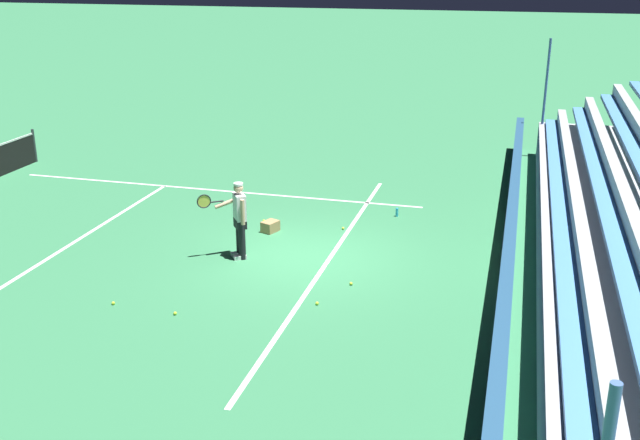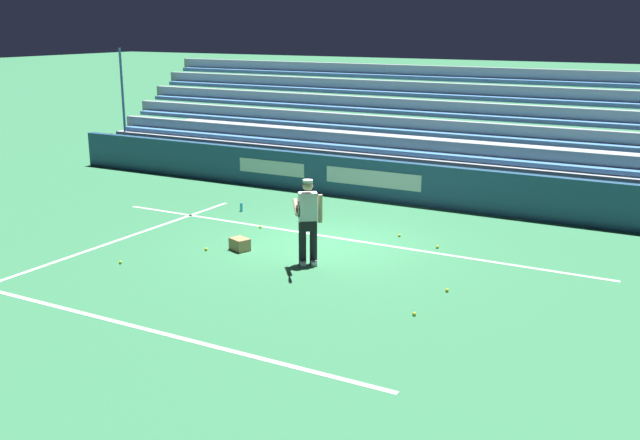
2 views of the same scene
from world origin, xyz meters
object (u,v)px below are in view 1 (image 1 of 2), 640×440
object	(u,v)px
ball_box_cardboard	(270,226)
water_bottle	(397,212)
tennis_ball_on_baseline	(113,303)
tennis_ball_near_player	(221,204)
tennis_ball_stray_back	(175,313)
tennis_ball_far_right	(343,228)
tennis_player	(239,219)
tennis_ball_far_left	(351,284)
tennis_ball_toward_net	(264,221)
tennis_ball_by_box	(317,303)

from	to	relation	value
ball_box_cardboard	water_bottle	bearing A→B (deg)	-55.50
water_bottle	tennis_ball_on_baseline	bearing A→B (deg)	146.13
tennis_ball_near_player	water_bottle	world-z (taller)	water_bottle
tennis_ball_stray_back	tennis_ball_far_right	distance (m)	5.64
tennis_ball_near_player	tennis_ball_on_baseline	xyz separation A→B (m)	(-6.16, -0.32, 0.00)
tennis_player	tennis_ball_stray_back	distance (m)	3.09
tennis_ball_far_right	tennis_ball_on_baseline	world-z (taller)	same
tennis_ball_on_baseline	tennis_ball_near_player	bearing A→B (deg)	2.97
tennis_ball_stray_back	tennis_ball_far_left	bearing A→B (deg)	-52.97
ball_box_cardboard	tennis_ball_near_player	distance (m)	2.47
ball_box_cardboard	tennis_ball_far_right	bearing A→B (deg)	-70.45
tennis_ball_far_left	tennis_ball_toward_net	size ratio (longest dim) A/B	1.00
tennis_ball_far_right	tennis_ball_by_box	bearing A→B (deg)	-173.25
tennis_player	tennis_ball_on_baseline	bearing A→B (deg)	152.76
water_bottle	tennis_ball_far_left	bearing A→B (deg)	177.65
tennis_ball_far_left	tennis_ball_on_baseline	bearing A→B (deg)	116.33
tennis_player	tennis_ball_on_baseline	distance (m)	3.36
tennis_ball_toward_net	tennis_ball_on_baseline	world-z (taller)	same
tennis_ball_toward_net	tennis_ball_on_baseline	distance (m)	5.36
tennis_ball_far_left	tennis_ball_stray_back	world-z (taller)	same
tennis_ball_far_left	tennis_ball_stray_back	xyz separation A→B (m)	(-2.16, 2.86, 0.00)
tennis_ball_far_left	tennis_ball_on_baseline	distance (m)	4.68
tennis_ball_far_right	tennis_ball_on_baseline	size ratio (longest dim) A/B	1.00
tennis_ball_far_left	tennis_ball_stray_back	distance (m)	3.58
tennis_ball_near_player	tennis_ball_by_box	bearing A→B (deg)	-141.55
water_bottle	tennis_player	bearing A→B (deg)	141.51
ball_box_cardboard	tennis_ball_toward_net	xyz separation A→B (m)	(0.60, 0.38, -0.10)
tennis_ball_stray_back	tennis_ball_far_right	size ratio (longest dim) A/B	1.00
ball_box_cardboard	water_bottle	world-z (taller)	ball_box_cardboard
ball_box_cardboard	tennis_ball_far_right	distance (m)	1.78
tennis_ball_toward_net	tennis_ball_on_baseline	xyz separation A→B (m)	(-5.22, 1.23, 0.00)
tennis_ball_near_player	tennis_ball_by_box	size ratio (longest dim) A/B	1.00
ball_box_cardboard	tennis_ball_far_right	size ratio (longest dim) A/B	6.06
tennis_player	ball_box_cardboard	size ratio (longest dim) A/B	4.29
tennis_ball_by_box	tennis_ball_on_baseline	bearing A→B (deg)	105.05
tennis_ball_stray_back	tennis_ball_on_baseline	distance (m)	1.33
tennis_ball_far_left	water_bottle	world-z (taller)	water_bottle
tennis_ball_toward_net	tennis_ball_near_player	bearing A→B (deg)	58.52
tennis_ball_toward_net	tennis_ball_by_box	xyz separation A→B (m)	(-4.20, -2.54, 0.00)
ball_box_cardboard	tennis_ball_far_right	world-z (taller)	ball_box_cardboard
tennis_ball_stray_back	tennis_ball_by_box	distance (m)	2.67
tennis_ball_far_right	tennis_ball_on_baseline	bearing A→B (deg)	147.84
tennis_player	tennis_ball_near_player	distance (m)	3.84
tennis_ball_stray_back	tennis_ball_on_baseline	size ratio (longest dim) A/B	1.00
tennis_ball_by_box	tennis_ball_near_player	bearing A→B (deg)	38.45
ball_box_cardboard	tennis_ball_on_baseline	distance (m)	4.89
tennis_ball_near_player	tennis_ball_toward_net	bearing A→B (deg)	-121.48
tennis_ball_by_box	tennis_ball_far_right	bearing A→B (deg)	6.75
tennis_ball_on_baseline	water_bottle	xyz separation A→B (m)	(6.52, -4.37, 0.08)
water_bottle	tennis_ball_near_player	bearing A→B (deg)	94.31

